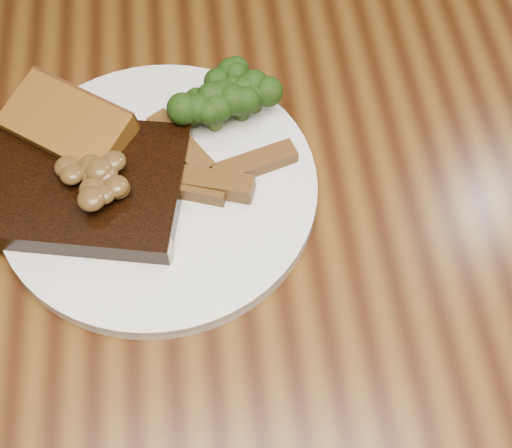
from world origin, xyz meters
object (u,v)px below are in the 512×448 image
Objects in this scene: plate at (159,189)px; potato_wedges at (217,170)px; garlic_bread at (72,139)px; dining_table at (258,291)px; steak at (83,185)px.

potato_wedges is (0.05, 0.00, 0.02)m from plate.
plate is at bearing 1.53° from garlic_bread.
steak reaches higher than dining_table.
dining_table is 0.23m from garlic_bread.
garlic_bread reaches higher than dining_table.
plate reaches higher than dining_table.
steak is at bearing -42.36° from garlic_bread.
garlic_bread is (-0.07, 0.05, 0.02)m from plate.
dining_table is at bearing -66.07° from potato_wedges.
dining_table is at bearing 0.23° from garlic_bread.
plate is at bearing -177.20° from potato_wedges.
garlic_bread is at bearing 113.53° from steak.
garlic_bread is at bearing 143.92° from dining_table.
potato_wedges is at bearing 2.80° from plate.
garlic_bread is at bearing 159.08° from potato_wedges.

